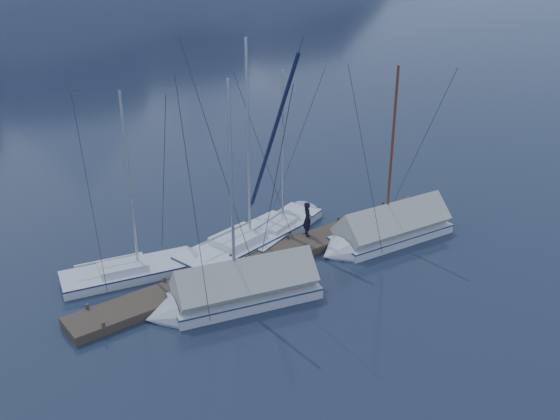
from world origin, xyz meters
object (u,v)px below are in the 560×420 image
object	(u,v)px
sailboat_covered_far	(232,293)
sailboat_covered_near	(383,233)
sailboat_open_mid	(258,237)
sailboat_open_right	(287,223)
person	(307,219)
sailboat_open_left	(149,269)

from	to	relation	value
sailboat_covered_far	sailboat_covered_near	bearing A→B (deg)	0.93
sailboat_open_mid	sailboat_open_right	world-z (taller)	sailboat_open_mid
sailboat_open_mid	person	distance (m)	2.37
sailboat_open_left	sailboat_open_mid	bearing A→B (deg)	-4.66
sailboat_open_mid	sailboat_covered_far	size ratio (longest dim) A/B	1.08
sailboat_open_left	sailboat_covered_near	world-z (taller)	sailboat_covered_near
person	sailboat_covered_near	bearing A→B (deg)	-102.83
sailboat_covered_near	person	xyz separation A→B (m)	(-2.68, 2.02, 0.70)
sailboat_open_right	person	world-z (taller)	sailboat_open_right
sailboat_open_left	sailboat_open_right	bearing A→B (deg)	-0.08
sailboat_covered_near	sailboat_open_right	bearing A→B (deg)	120.97
sailboat_open_right	sailboat_covered_near	distance (m)	4.51
sailboat_open_right	sailboat_covered_near	world-z (taller)	sailboat_covered_near
person	sailboat_covered_far	bearing A→B (deg)	135.72
sailboat_open_mid	sailboat_covered_near	size ratio (longest dim) A/B	1.14
sailboat_open_left	sailboat_open_mid	distance (m)	5.10
sailboat_open_right	sailboat_covered_near	xyz separation A→B (m)	(2.32, -3.86, 0.28)
sailboat_covered_far	sailboat_open_right	bearing A→B (deg)	34.59
sailboat_open_left	person	world-z (taller)	sailboat_open_left
sailboat_covered_near	person	distance (m)	3.43
sailboat_open_right	sailboat_covered_far	bearing A→B (deg)	-145.41
sailboat_open_left	sailboat_covered_near	xyz separation A→B (m)	(9.40, -3.87, 0.28)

